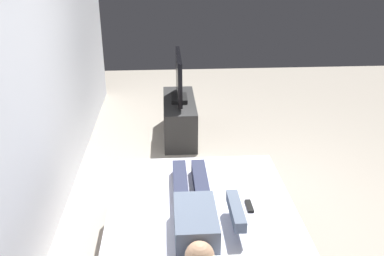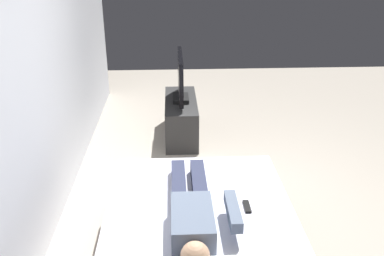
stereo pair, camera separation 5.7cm
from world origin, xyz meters
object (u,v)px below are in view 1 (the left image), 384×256
Objects in this scene: bed at (204,255)px; person at (196,212)px; tv at (179,79)px; tv_stand at (179,118)px; remote at (249,206)px.

bed is 1.63× the size of person.
tv_stand is at bearing 0.00° from tv.
tv_stand is (2.60, 0.02, -0.37)m from person.
bed is 13.68× the size of remote.
tv reaches higher than person.
tv_stand is 1.25× the size of tv.
remote is 2.50m from tv_stand.
tv is (0.00, 0.00, 0.53)m from tv_stand.
person reaches higher than remote.
tv is (2.45, 0.43, 0.24)m from remote.
bed is 2.63m from tv_stand.
bed is at bearing -118.07° from person.
remote is at bearing -170.08° from tv_stand.
tv_stand is at bearing 1.69° from bed.
bed is at bearing -178.31° from tv_stand.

